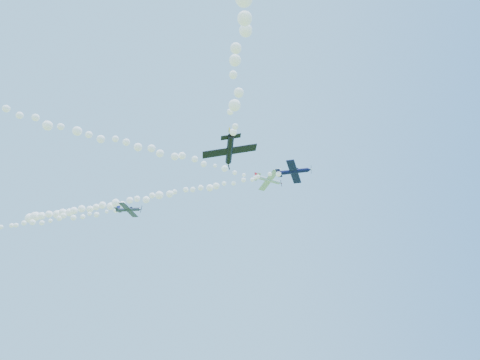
{
  "coord_description": "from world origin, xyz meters",
  "views": [
    {
      "loc": [
        -0.57,
        -69.51,
        2.7
      ],
      "look_at": [
        1.51,
        -3.28,
        45.4
      ],
      "focal_mm": 30.0,
      "sensor_mm": 36.0,
      "label": 1
    }
  ],
  "objects_px": {
    "plane_navy": "(294,171)",
    "plane_grey": "(129,210)",
    "plane_white": "(268,180)",
    "plane_black": "(230,150)"
  },
  "relations": [
    {
      "from": "plane_navy",
      "to": "plane_grey",
      "type": "distance_m",
      "value": 38.65
    },
    {
      "from": "plane_grey",
      "to": "plane_white",
      "type": "bearing_deg",
      "value": 11.12
    },
    {
      "from": "plane_navy",
      "to": "plane_grey",
      "type": "bearing_deg",
      "value": -174.0
    },
    {
      "from": "plane_white",
      "to": "plane_grey",
      "type": "distance_m",
      "value": 33.16
    },
    {
      "from": "plane_white",
      "to": "plane_grey",
      "type": "bearing_deg",
      "value": 151.65
    },
    {
      "from": "plane_grey",
      "to": "plane_black",
      "type": "xyz_separation_m",
      "value": [
        23.01,
        -34.0,
        -8.05
      ]
    },
    {
      "from": "plane_grey",
      "to": "plane_black",
      "type": "height_order",
      "value": "plane_grey"
    },
    {
      "from": "plane_white",
      "to": "plane_navy",
      "type": "height_order",
      "value": "plane_white"
    },
    {
      "from": "plane_grey",
      "to": "plane_navy",
      "type": "bearing_deg",
      "value": 2.08
    },
    {
      "from": "plane_white",
      "to": "plane_grey",
      "type": "relative_size",
      "value": 1.05
    }
  ]
}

